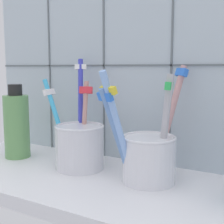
# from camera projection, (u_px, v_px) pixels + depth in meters

# --- Properties ---
(counter_slab) EXTENTS (0.64, 0.22, 0.02)m
(counter_slab) POSITION_uv_depth(u_px,v_px,m) (103.00, 186.00, 0.47)
(counter_slab) COLOR silver
(counter_slab) RESTS_ON ground
(tile_wall_back) EXTENTS (0.64, 0.02, 0.45)m
(tile_wall_back) POSITION_uv_depth(u_px,v_px,m) (139.00, 45.00, 0.54)
(tile_wall_back) COLOR #B2C1CC
(tile_wall_back) RESTS_ON ground
(toothbrush_cup_left) EXTENTS (0.11, 0.10, 0.18)m
(toothbrush_cup_left) POSITION_uv_depth(u_px,v_px,m) (79.00, 143.00, 0.51)
(toothbrush_cup_left) COLOR silver
(toothbrush_cup_left) RESTS_ON counter_slab
(toothbrush_cup_right) EXTENTS (0.09, 0.15, 0.17)m
(toothbrush_cup_right) POSITION_uv_depth(u_px,v_px,m) (148.00, 153.00, 0.45)
(toothbrush_cup_right) COLOR white
(toothbrush_cup_right) RESTS_ON counter_slab
(soap_bottle) EXTENTS (0.05, 0.05, 0.14)m
(soap_bottle) POSITION_uv_depth(u_px,v_px,m) (17.00, 125.00, 0.57)
(soap_bottle) COLOR #649C5A
(soap_bottle) RESTS_ON counter_slab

